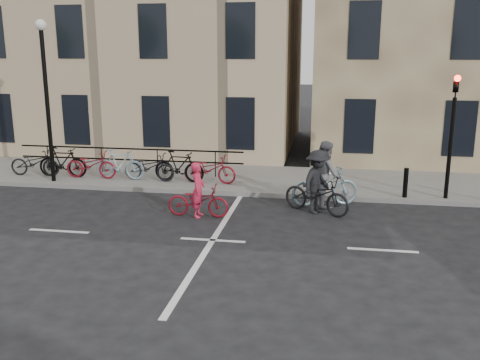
% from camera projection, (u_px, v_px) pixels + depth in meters
% --- Properties ---
extents(ground, '(120.00, 120.00, 0.00)m').
position_uv_depth(ground, '(213.00, 240.00, 12.92)').
color(ground, black).
rests_on(ground, ground).
extents(sidewalk, '(46.00, 4.00, 0.15)m').
position_uv_depth(sidewalk, '(140.00, 175.00, 19.30)').
color(sidewalk, slate).
rests_on(sidewalk, ground).
extents(building_west, '(20.00, 10.00, 10.00)m').
position_uv_depth(building_west, '(87.00, 35.00, 25.61)').
color(building_west, '#CDB08B').
rests_on(building_west, sidewalk).
extents(traffic_light, '(0.18, 0.30, 3.90)m').
position_uv_depth(traffic_light, '(453.00, 122.00, 15.49)').
color(traffic_light, black).
rests_on(traffic_light, sidewalk).
extents(lamp_post, '(0.36, 0.36, 5.28)m').
position_uv_depth(lamp_post, '(45.00, 81.00, 17.36)').
color(lamp_post, black).
rests_on(lamp_post, sidewalk).
extents(bollard_east, '(0.14, 0.14, 0.90)m').
position_uv_depth(bollard_east, '(406.00, 183.00, 16.04)').
color(bollard_east, black).
rests_on(bollard_east, sidewalk).
extents(parked_bikes, '(8.30, 1.23, 1.05)m').
position_uv_depth(parked_bikes, '(120.00, 165.00, 18.30)').
color(parked_bikes, black).
rests_on(parked_bikes, sidewalk).
extents(cyclist_pink, '(1.72, 0.62, 1.53)m').
position_uv_depth(cyclist_pink, '(198.00, 198.00, 14.65)').
color(cyclist_pink, maroon).
rests_on(cyclist_pink, ground).
extents(cyclist_grey, '(2.08, 1.14, 1.94)m').
position_uv_depth(cyclist_grey, '(325.00, 180.00, 15.60)').
color(cyclist_grey, '#87A8B1').
rests_on(cyclist_grey, ground).
extents(cyclist_dark, '(2.12, 1.58, 1.80)m').
position_uv_depth(cyclist_dark, '(317.00, 188.00, 14.94)').
color(cyclist_dark, black).
rests_on(cyclist_dark, ground).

